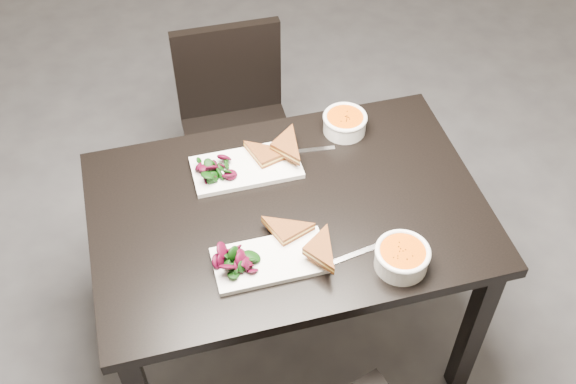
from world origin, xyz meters
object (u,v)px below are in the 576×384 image
object	(u,v)px
chair_far	(236,120)
plate_far	(246,168)
soup_bowl_near	(402,257)
soup_bowl_far	(345,122)
table	(288,228)
plate_near	(271,260)

from	to	relation	value
chair_far	plate_far	xyz separation A→B (m)	(-0.06, -0.54, 0.27)
soup_bowl_near	soup_bowl_far	bearing A→B (deg)	88.03
table	chair_far	distance (m)	0.75
plate_far	table	bearing A→B (deg)	-65.45
chair_far	plate_far	distance (m)	0.61
table	soup_bowl_near	size ratio (longest dim) A/B	7.62
table	soup_bowl_near	distance (m)	0.41
table	plate_near	size ratio (longest dim) A/B	3.68
chair_far	plate_far	bearing A→B (deg)	-96.03
soup_bowl_near	plate_far	world-z (taller)	soup_bowl_near
table	plate_near	xyz separation A→B (m)	(-0.10, -0.19, 0.11)
soup_bowl_near	plate_far	distance (m)	0.59
table	plate_far	distance (m)	0.24
plate_far	soup_bowl_far	size ratio (longest dim) A/B	2.31
soup_bowl_far	soup_bowl_near	bearing A→B (deg)	-91.97
plate_far	soup_bowl_near	bearing A→B (deg)	-54.89
chair_far	plate_near	xyz separation A→B (m)	(-0.08, -0.92, 0.27)
soup_bowl_near	plate_far	size ratio (longest dim) A/B	0.46
table	chair_far	world-z (taller)	chair_far
soup_bowl_far	plate_near	bearing A→B (deg)	-128.32
plate_near	soup_bowl_far	bearing A→B (deg)	51.68
chair_far	soup_bowl_near	size ratio (longest dim) A/B	5.39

